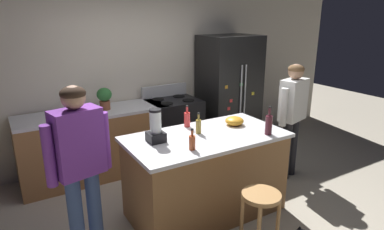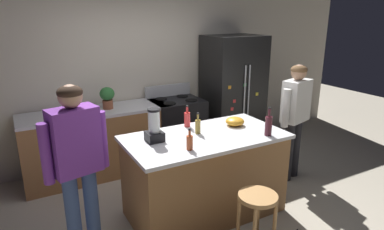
% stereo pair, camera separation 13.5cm
% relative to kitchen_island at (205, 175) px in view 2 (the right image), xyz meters
% --- Properties ---
extents(ground_plane, '(14.00, 14.00, 0.00)m').
position_rel_kitchen_island_xyz_m(ground_plane, '(0.00, 0.00, -0.47)').
color(ground_plane, '#B2A893').
extents(back_wall, '(8.00, 0.10, 2.70)m').
position_rel_kitchen_island_xyz_m(back_wall, '(0.00, 1.95, 0.88)').
color(back_wall, beige).
rests_on(back_wall, ground_plane).
extents(kitchen_island, '(1.74, 0.92, 0.94)m').
position_rel_kitchen_island_xyz_m(kitchen_island, '(0.00, 0.00, 0.00)').
color(kitchen_island, '#9E6B3D').
rests_on(kitchen_island, ground_plane).
extents(back_counter_run, '(2.00, 0.64, 0.94)m').
position_rel_kitchen_island_xyz_m(back_counter_run, '(-0.80, 1.55, -0.00)').
color(back_counter_run, '#9E6B3D').
rests_on(back_counter_run, ground_plane).
extents(refrigerator, '(0.90, 0.73, 1.87)m').
position_rel_kitchen_island_xyz_m(refrigerator, '(1.43, 1.50, 0.46)').
color(refrigerator, black).
rests_on(refrigerator, ground_plane).
extents(stove_range, '(0.76, 0.65, 1.12)m').
position_rel_kitchen_island_xyz_m(stove_range, '(0.40, 1.52, 0.01)').
color(stove_range, black).
rests_on(stove_range, ground_plane).
extents(person_by_island_left, '(0.60, 0.30, 1.66)m').
position_rel_kitchen_island_xyz_m(person_by_island_left, '(-1.35, -0.08, 0.53)').
color(person_by_island_left, '#384C7A').
rests_on(person_by_island_left, ground_plane).
extents(person_by_sink_right, '(0.59, 0.32, 1.58)m').
position_rel_kitchen_island_xyz_m(person_by_sink_right, '(1.48, 0.15, 0.48)').
color(person_by_sink_right, '#26262B').
rests_on(person_by_sink_right, ground_plane).
extents(bar_stool, '(0.36, 0.36, 0.64)m').
position_rel_kitchen_island_xyz_m(bar_stool, '(0.05, -0.85, 0.03)').
color(bar_stool, '#B7844C').
rests_on(bar_stool, ground_plane).
extents(potted_plant, '(0.20, 0.20, 0.30)m').
position_rel_kitchen_island_xyz_m(potted_plant, '(-0.63, 1.55, 0.64)').
color(potted_plant, brown).
rests_on(potted_plant, back_counter_run).
extents(blender_appliance, '(0.17, 0.17, 0.35)m').
position_rel_kitchen_island_xyz_m(blender_appliance, '(-0.54, 0.11, 0.62)').
color(blender_appliance, black).
rests_on(blender_appliance, kitchen_island).
extents(bottle_soda, '(0.07, 0.07, 0.26)m').
position_rel_kitchen_island_xyz_m(bottle_soda, '(-0.03, 0.36, 0.56)').
color(bottle_soda, red).
rests_on(bottle_soda, kitchen_island).
extents(bottle_vinegar, '(0.06, 0.06, 0.24)m').
position_rel_kitchen_island_xyz_m(bottle_vinegar, '(-0.04, 0.09, 0.55)').
color(bottle_vinegar, olive).
rests_on(bottle_vinegar, kitchen_island).
extents(bottle_wine, '(0.08, 0.08, 0.32)m').
position_rel_kitchen_island_xyz_m(bottle_wine, '(0.59, -0.32, 0.59)').
color(bottle_wine, '#471923').
rests_on(bottle_wine, kitchen_island).
extents(bottle_cooking_sauce, '(0.06, 0.06, 0.22)m').
position_rel_kitchen_island_xyz_m(bottle_cooking_sauce, '(-0.33, -0.26, 0.55)').
color(bottle_cooking_sauce, '#B24C26').
rests_on(bottle_cooking_sauce, kitchen_island).
extents(mixing_bowl, '(0.22, 0.22, 0.10)m').
position_rel_kitchen_island_xyz_m(mixing_bowl, '(0.48, 0.12, 0.52)').
color(mixing_bowl, orange).
rests_on(mixing_bowl, kitchen_island).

